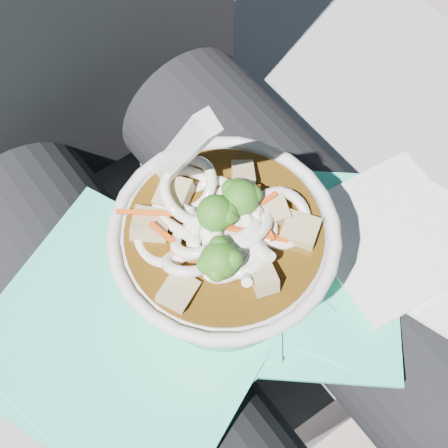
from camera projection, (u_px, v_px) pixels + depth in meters
ground at (232, 428)px, 1.04m from camera, size 20.00×20.00×0.00m
stone_ledge at (170, 311)px, 0.89m from camera, size 1.02×0.55×0.47m
lap at (238, 318)px, 0.56m from camera, size 0.34×0.48×0.15m
person_body at (178, 234)px, 0.58m from camera, size 0.34×0.94×1.01m
plastic_bag at (191, 295)px, 0.48m from camera, size 0.39×0.28×0.01m
napkins at (409, 241)px, 0.50m from camera, size 0.15×0.16×0.01m
udon_bowl at (223, 251)px, 0.43m from camera, size 0.16×0.16×0.20m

